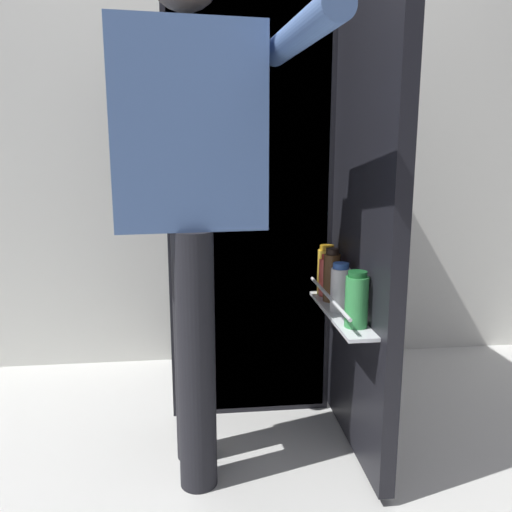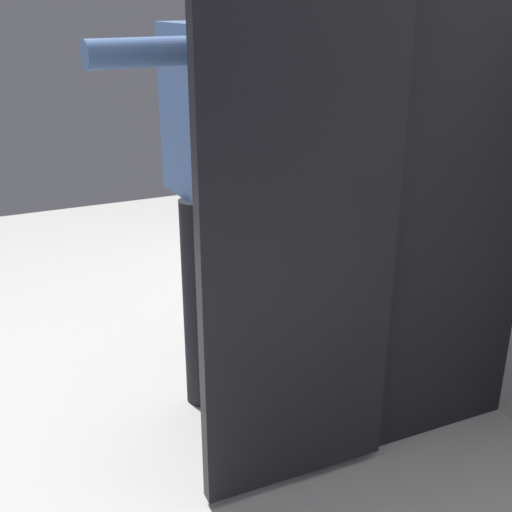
% 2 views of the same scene
% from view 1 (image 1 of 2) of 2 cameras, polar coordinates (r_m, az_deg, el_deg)
% --- Properties ---
extents(ground_plane, '(5.97, 5.97, 0.00)m').
position_cam_1_polar(ground_plane, '(2.00, 0.29, -20.49)').
color(ground_plane, silver).
extents(kitchen_wall, '(4.40, 0.10, 2.64)m').
position_cam_1_polar(kitchen_wall, '(2.60, -2.07, 17.23)').
color(kitchen_wall, silver).
rests_on(kitchen_wall, ground_plane).
extents(refrigerator, '(0.69, 1.22, 1.67)m').
position_cam_1_polar(refrigerator, '(2.20, -0.49, 5.65)').
color(refrigerator, black).
rests_on(refrigerator, ground_plane).
extents(person, '(0.60, 0.74, 1.67)m').
position_cam_1_polar(person, '(1.57, -7.14, 9.48)').
color(person, black).
rests_on(person, ground_plane).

